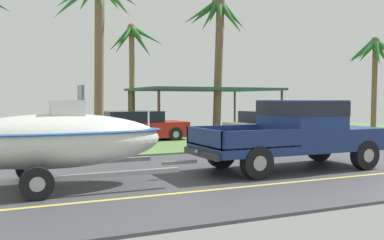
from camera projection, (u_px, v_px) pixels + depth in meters
ground at (182, 141)px, 19.93m from camera, size 36.00×22.00×0.11m
pickup_truck_towing at (299, 131)px, 12.03m from camera, size 5.51×2.14×1.90m
boat_on_trailer at (55, 140)px, 9.38m from camera, size 5.99×2.31×2.24m
parked_sedan_near at (137, 127)px, 19.59m from camera, size 4.42×1.83×1.38m
parked_sedan_far at (275, 126)px, 19.68m from camera, size 4.59×1.91×1.38m
carport_awning at (203, 90)px, 24.87m from camera, size 7.73×5.75×2.54m
palm_tree_near_left at (219, 30)px, 22.46m from camera, size 3.41×2.86×7.33m
palm_tree_near_right at (133, 47)px, 25.45m from camera, size 3.44×3.21×6.37m
palm_tree_mid at (374, 57)px, 24.65m from camera, size 3.35×3.24×5.45m
palm_tree_far_left at (99, 13)px, 14.98m from camera, size 2.86×2.98×6.37m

